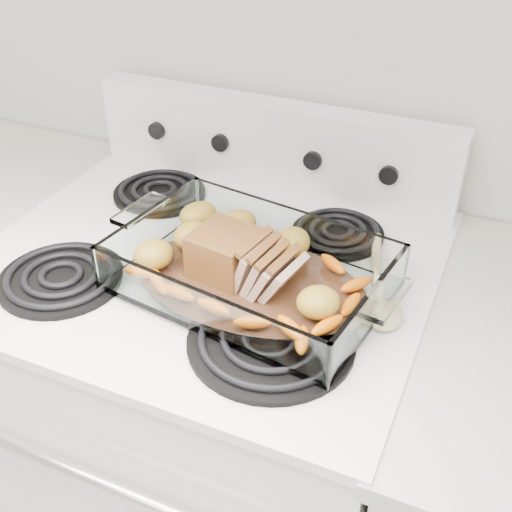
% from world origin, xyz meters
% --- Properties ---
extents(electric_range, '(0.78, 0.70, 1.12)m').
position_xyz_m(electric_range, '(0.00, 1.66, 0.48)').
color(electric_range, white).
rests_on(electric_range, ground).
extents(baking_dish, '(0.42, 0.28, 0.08)m').
position_xyz_m(baking_dish, '(0.11, 1.60, 0.96)').
color(baking_dish, white).
rests_on(baking_dish, electric_range).
extents(pork_roast, '(0.18, 0.10, 0.08)m').
position_xyz_m(pork_roast, '(0.09, 1.60, 0.99)').
color(pork_roast, brown).
rests_on(pork_roast, baking_dish).
extents(roast_vegetables, '(0.39, 0.21, 0.05)m').
position_xyz_m(roast_vegetables, '(0.11, 1.64, 0.97)').
color(roast_vegetables, orange).
rests_on(roast_vegetables, baking_dish).
extents(wooden_spoon, '(0.10, 0.25, 0.02)m').
position_xyz_m(wooden_spoon, '(0.31, 1.66, 0.95)').
color(wooden_spoon, beige).
rests_on(wooden_spoon, electric_range).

